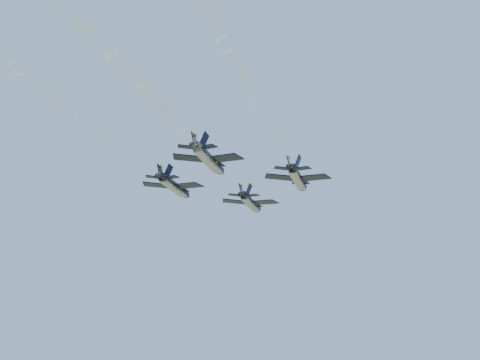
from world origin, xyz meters
The scene contains 8 objects.
jet_lead centered at (-0.81, 14.17, 93.71)m, with size 11.47×15.44×3.32m.
jet_left centered at (-7.85, -2.28, 93.71)m, with size 11.47×15.44×3.32m.
jet_right centered at (13.72, 5.04, 93.71)m, with size 11.47×15.44×3.32m.
jet_slot centered at (5.30, -10.67, 93.71)m, with size 11.47×15.44×3.32m.
smoke_trail_lead centered at (9.88, -25.30, 93.74)m, with size 15.14×51.07×2.06m.
smoke_trail_left centered at (2.84, -41.75, 93.74)m, with size 15.14×51.07×2.06m.
smoke_trail_right centered at (24.41, -34.43, 93.74)m, with size 15.14×51.07×2.06m.
smoke_trail_slot centered at (15.99, -50.14, 93.74)m, with size 15.14×51.07×2.06m.
Camera 1 is at (49.63, -77.42, 63.01)m, focal length 40.00 mm.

